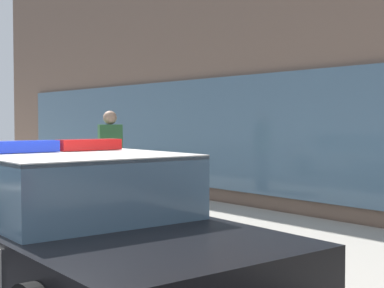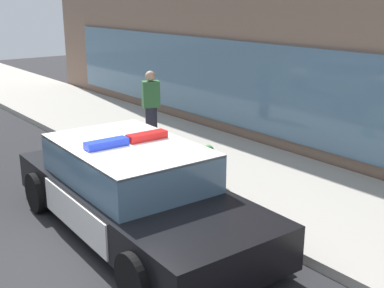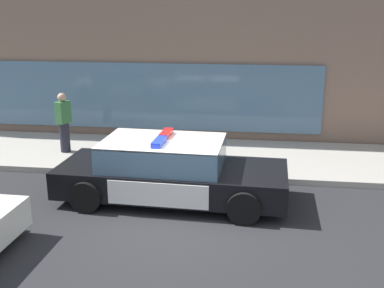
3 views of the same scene
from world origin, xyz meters
name	(u,v)px [view 3 (image 3 of 3)]	position (x,y,z in m)	size (l,w,h in m)	color
ground	(186,213)	(0.00, 0.00, 0.00)	(48.00, 48.00, 0.00)	#262628
sidewalk	(204,157)	(0.00, 3.65, 0.07)	(48.00, 3.41, 0.15)	#A39E93
storefront_building	(201,1)	(-0.98, 11.10, 4.42)	(24.36, 11.50, 8.85)	#7A6051
police_cruiser	(170,171)	(-0.46, 0.69, 0.68)	(5.09, 2.29, 1.49)	black
fire_hydrant	(161,151)	(-1.07, 2.69, 0.50)	(0.34, 0.39, 0.73)	#4C994C
pedestrian_on_sidewalk	(64,122)	(-4.01, 3.39, 1.01)	(0.39, 0.47, 1.71)	#23232D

